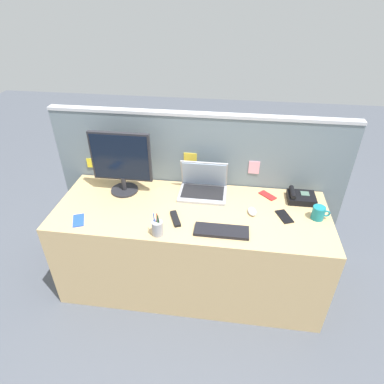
% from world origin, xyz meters
% --- Properties ---
extents(ground_plane, '(10.00, 10.00, 0.00)m').
position_xyz_m(ground_plane, '(0.00, 0.00, 0.00)').
color(ground_plane, '#4C515B').
extents(desk, '(2.00, 0.74, 0.75)m').
position_xyz_m(desk, '(0.00, 0.00, 0.37)').
color(desk, tan).
rests_on(desk, ground_plane).
extents(cubicle_divider, '(2.35, 0.08, 1.33)m').
position_xyz_m(cubicle_divider, '(-0.00, 0.41, 0.67)').
color(cubicle_divider, slate).
rests_on(cubicle_divider, ground_plane).
extents(desktop_monitor, '(0.46, 0.21, 0.49)m').
position_xyz_m(desktop_monitor, '(-0.56, 0.18, 1.01)').
color(desktop_monitor, '#232328').
rests_on(desktop_monitor, desk).
extents(laptop, '(0.36, 0.27, 0.25)m').
position_xyz_m(laptop, '(0.06, 0.24, 0.81)').
color(laptop, '#9EA0A8').
rests_on(laptop, desk).
extents(desk_phone, '(0.20, 0.17, 0.08)m').
position_xyz_m(desk_phone, '(0.80, 0.23, 0.78)').
color(desk_phone, black).
rests_on(desk_phone, desk).
extents(keyboard_main, '(0.36, 0.13, 0.02)m').
position_xyz_m(keyboard_main, '(0.24, -0.23, 0.76)').
color(keyboard_main, black).
rests_on(keyboard_main, desk).
extents(computer_mouse_right_hand, '(0.08, 0.11, 0.03)m').
position_xyz_m(computer_mouse_right_hand, '(0.44, 0.02, 0.76)').
color(computer_mouse_right_hand, silver).
rests_on(computer_mouse_right_hand, desk).
extents(pen_cup, '(0.07, 0.07, 0.17)m').
position_xyz_m(pen_cup, '(-0.18, -0.30, 0.80)').
color(pen_cup, '#99999E').
rests_on(pen_cup, desk).
extents(cell_phone_red_case, '(0.14, 0.14, 0.01)m').
position_xyz_m(cell_phone_red_case, '(0.56, 0.25, 0.75)').
color(cell_phone_red_case, '#B22323').
rests_on(cell_phone_red_case, desk).
extents(cell_phone_black_slab, '(0.12, 0.17, 0.01)m').
position_xyz_m(cell_phone_black_slab, '(0.67, 0.00, 0.75)').
color(cell_phone_black_slab, black).
rests_on(cell_phone_black_slab, desk).
extents(cell_phone_blue_case, '(0.12, 0.16, 0.01)m').
position_xyz_m(cell_phone_blue_case, '(-0.76, -0.24, 0.75)').
color(cell_phone_blue_case, blue).
rests_on(cell_phone_blue_case, desk).
extents(tv_remote, '(0.10, 0.17, 0.02)m').
position_xyz_m(tv_remote, '(-0.09, -0.14, 0.76)').
color(tv_remote, black).
rests_on(tv_remote, desk).
extents(coffee_mug, '(0.12, 0.09, 0.10)m').
position_xyz_m(coffee_mug, '(0.89, 0.02, 0.80)').
color(coffee_mug, '#197A84').
rests_on(coffee_mug, desk).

